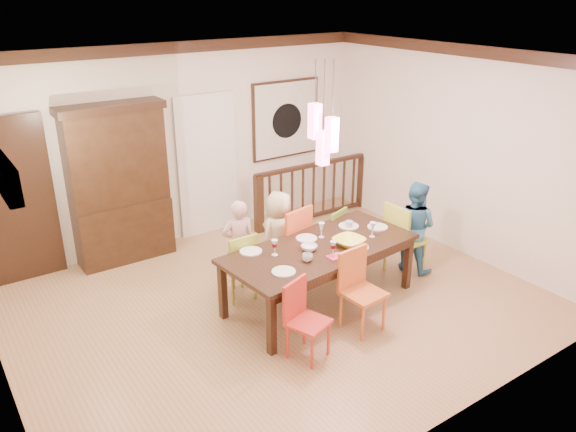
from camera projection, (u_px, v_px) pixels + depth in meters
floor at (279, 304)px, 6.86m from camera, size 6.00×6.00×0.00m
ceiling at (277, 60)px, 5.75m from camera, size 6.00×6.00×0.00m
wall_back at (183, 144)px, 8.21m from camera, size 6.00×0.00×6.00m
wall_right at (455, 151)px, 7.88m from camera, size 0.00×5.00×5.00m
crown_molding at (277, 68)px, 5.78m from camera, size 6.00×5.00×0.16m
panel_door at (12, 205)px, 7.06m from camera, size 1.04×0.07×2.24m
white_doorway at (207, 167)px, 8.52m from camera, size 0.97×0.05×2.22m
painting at (286, 119)px, 9.07m from camera, size 1.25×0.06×1.25m
pendant_cluster at (323, 134)px, 6.11m from camera, size 0.27×0.21×1.14m
dining_table at (320, 252)px, 6.65m from camera, size 2.44×1.27×0.75m
chair_far_left at (237, 260)px, 6.84m from camera, size 0.40×0.40×0.88m
chair_far_mid at (287, 237)px, 7.26m from camera, size 0.55×0.55×1.03m
chair_far_right at (328, 232)px, 7.69m from camera, size 0.48×0.48×0.83m
chair_near_left at (308, 316)px, 5.71m from camera, size 0.48×0.48×0.84m
chair_near_mid at (364, 287)px, 6.16m from camera, size 0.45×0.45×0.93m
chair_end_right at (406, 233)px, 7.42m from camera, size 0.45×0.45×0.99m
china_hutch at (119, 184)px, 7.62m from camera, size 1.39×0.46×2.20m
balustrade at (313, 190)px, 9.20m from camera, size 2.21×0.14×0.96m
person_far_left at (239, 244)px, 7.05m from camera, size 0.48×0.37×1.18m
person_far_mid at (279, 236)px, 7.28m from camera, size 0.64×0.47×1.19m
person_end_right at (414, 227)px, 7.48m from camera, size 0.64×0.73×1.25m
serving_bowl at (349, 242)px, 6.65m from camera, size 0.41×0.41×0.09m
small_bowl at (309, 248)px, 6.52m from camera, size 0.21×0.21×0.06m
cup_left at (307, 258)px, 6.25m from camera, size 0.15×0.15×0.09m
cup_right at (349, 225)px, 7.11m from camera, size 0.12×0.12×0.09m
plate_far_left at (251, 251)px, 6.49m from camera, size 0.26×0.26×0.01m
plate_far_mid at (306, 238)px, 6.82m from camera, size 0.26×0.26×0.01m
plate_far_right at (349, 226)px, 7.17m from camera, size 0.26×0.26×0.01m
plate_near_left at (284, 272)px, 6.03m from camera, size 0.26×0.26×0.01m
plate_near_mid at (358, 247)px, 6.59m from camera, size 0.26×0.26×0.01m
plate_end_right at (378, 227)px, 7.14m from camera, size 0.26×0.26×0.01m
wine_glass_a at (275, 248)px, 6.38m from camera, size 0.08×0.08×0.19m
wine_glass_b at (321, 230)px, 6.83m from camera, size 0.08×0.08×0.19m
wine_glass_c at (333, 249)px, 6.34m from camera, size 0.08×0.08×0.19m
wine_glass_d at (373, 230)px, 6.85m from camera, size 0.08×0.08×0.19m
napkin at (335, 257)px, 6.36m from camera, size 0.18×0.14×0.01m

